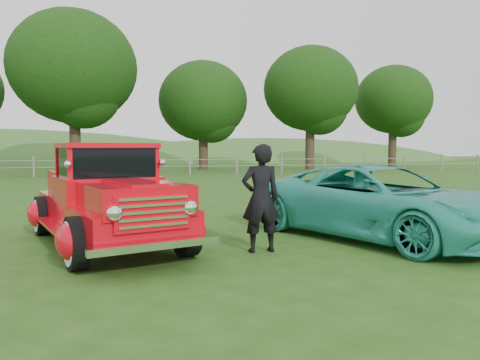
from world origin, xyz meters
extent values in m
plane|color=#204712|center=(0.00, 0.00, 0.00)|extent=(140.00, 140.00, 0.00)
ellipsoid|color=#306324|center=(20.00, 62.00, -3.85)|extent=(72.00, 52.00, 14.00)
cube|color=slate|center=(0.00, 22.00, 0.55)|extent=(48.00, 0.04, 0.04)
cube|color=slate|center=(0.00, 22.00, 0.95)|extent=(48.00, 0.04, 0.04)
cylinder|color=#2E1F17|center=(-4.00, 25.00, 2.42)|extent=(0.70, 0.70, 4.84)
ellipsoid|color=black|center=(-4.00, 25.00, 6.82)|extent=(8.00, 8.00, 7.20)
cylinder|color=#2E1F17|center=(5.00, 29.00, 1.87)|extent=(0.70, 0.70, 3.74)
ellipsoid|color=black|center=(5.00, 29.00, 5.27)|extent=(6.80, 6.80, 6.12)
cylinder|color=#2E1F17|center=(13.00, 27.00, 2.20)|extent=(0.70, 0.70, 4.40)
ellipsoid|color=black|center=(13.00, 27.00, 6.20)|extent=(7.20, 7.20, 6.48)
cylinder|color=#2E1F17|center=(22.00, 30.00, 2.09)|extent=(0.70, 0.70, 4.18)
ellipsoid|color=black|center=(22.00, 30.00, 5.89)|extent=(6.60, 6.60, 5.94)
cylinder|color=black|center=(-1.57, -0.09, 0.38)|extent=(0.45, 0.80, 0.76)
cylinder|color=black|center=(0.02, 0.39, 0.38)|extent=(0.45, 0.80, 0.76)
cylinder|color=black|center=(-2.48, 2.87, 0.38)|extent=(0.45, 0.80, 0.76)
cylinder|color=black|center=(-0.90, 3.36, 0.38)|extent=(0.45, 0.80, 0.76)
cube|color=red|center=(-1.23, 1.63, 0.58)|extent=(2.85, 4.86, 0.44)
ellipsoid|color=red|center=(-1.64, -0.11, 0.42)|extent=(0.62, 0.84, 0.54)
ellipsoid|color=red|center=(0.08, 0.42, 0.42)|extent=(0.62, 0.84, 0.54)
ellipsoid|color=red|center=(-2.55, 2.85, 0.42)|extent=(0.62, 0.84, 0.54)
ellipsoid|color=red|center=(-0.83, 3.38, 0.42)|extent=(0.62, 0.84, 0.54)
cube|color=red|center=(-0.78, 0.15, 0.97)|extent=(1.74, 1.92, 0.42)
cube|color=red|center=(-1.20, 1.54, 0.99)|extent=(1.92, 1.76, 0.44)
cube|color=black|center=(-1.20, 1.54, 1.46)|extent=(1.71, 1.50, 0.50)
cube|color=red|center=(-1.20, 1.54, 1.74)|extent=(1.81, 1.61, 0.08)
cube|color=red|center=(-1.63, 2.92, 0.95)|extent=(1.70, 2.21, 0.45)
cube|color=white|center=(-0.54, -0.62, 0.85)|extent=(1.05, 0.41, 0.50)
cube|color=white|center=(-0.51, -0.72, 0.42)|extent=(1.75, 0.63, 0.10)
cube|color=white|center=(-1.95, 3.94, 0.42)|extent=(1.66, 0.60, 0.10)
imported|color=teal|center=(3.73, 0.97, 0.69)|extent=(4.10, 5.47, 1.38)
imported|color=black|center=(1.24, 0.41, 0.88)|extent=(0.65, 0.44, 1.76)
camera|label=1|loc=(-0.89, -6.85, 1.71)|focal=35.00mm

